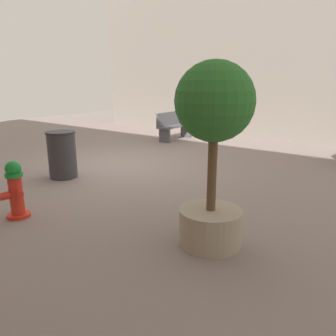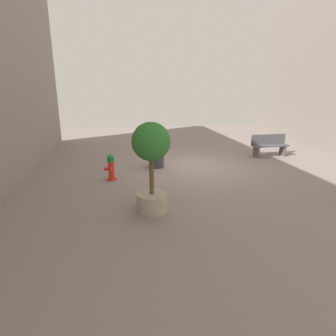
# 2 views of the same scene
# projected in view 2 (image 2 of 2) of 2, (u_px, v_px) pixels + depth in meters

# --- Properties ---
(ground_plane) EXTENTS (23.40, 23.40, 0.00)m
(ground_plane) POSITION_uv_depth(u_px,v_px,m) (192.00, 166.00, 10.92)
(ground_plane) COLOR gray
(fire_hydrant) EXTENTS (0.40, 0.43, 0.86)m
(fire_hydrant) POSITION_uv_depth(u_px,v_px,m) (111.00, 167.00, 9.24)
(fire_hydrant) COLOR red
(fire_hydrant) RESTS_ON ground_plane
(bench_near) EXTENTS (1.63, 0.48, 0.95)m
(bench_near) POSITION_uv_depth(u_px,v_px,m) (269.00, 145.00, 12.43)
(bench_near) COLOR #4C4C51
(bench_near) RESTS_ON ground_plane
(planter_tree) EXTENTS (0.91, 0.91, 2.19)m
(planter_tree) POSITION_uv_depth(u_px,v_px,m) (151.00, 158.00, 6.62)
(planter_tree) COLOR tan
(planter_tree) RESTS_ON ground_plane
(trash_bin) EXTENTS (0.60, 0.60, 0.97)m
(trash_bin) POSITION_uv_depth(u_px,v_px,m) (156.00, 155.00, 10.69)
(trash_bin) COLOR #38383D
(trash_bin) RESTS_ON ground_plane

